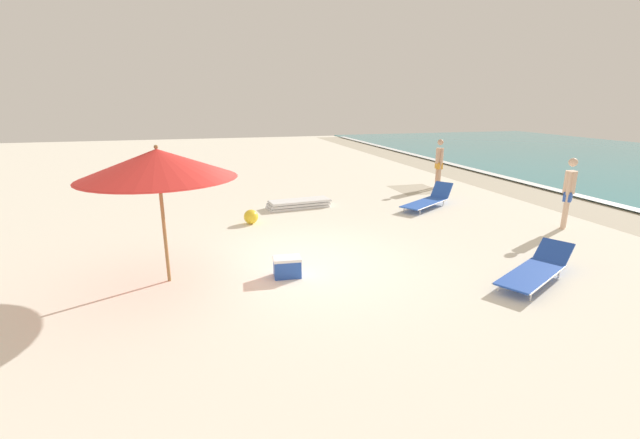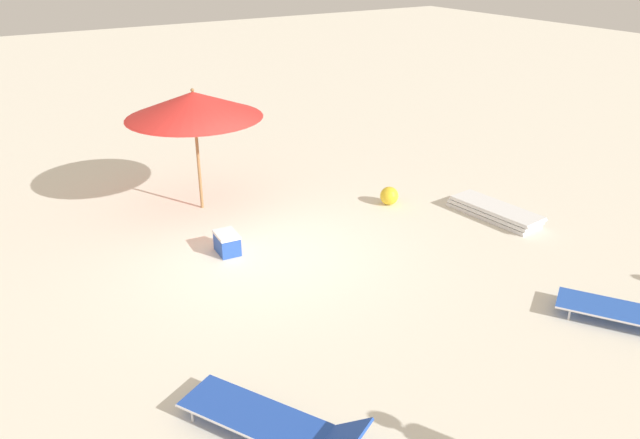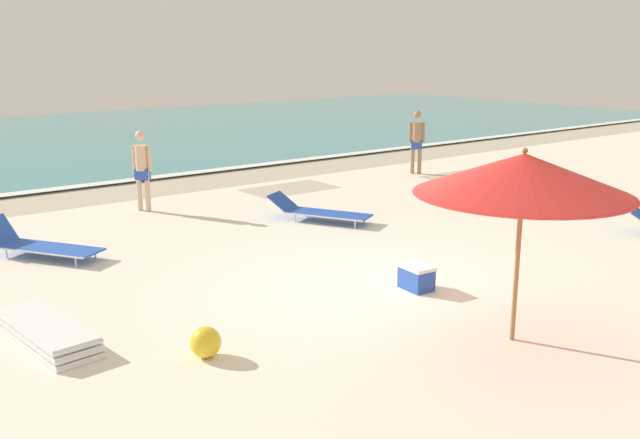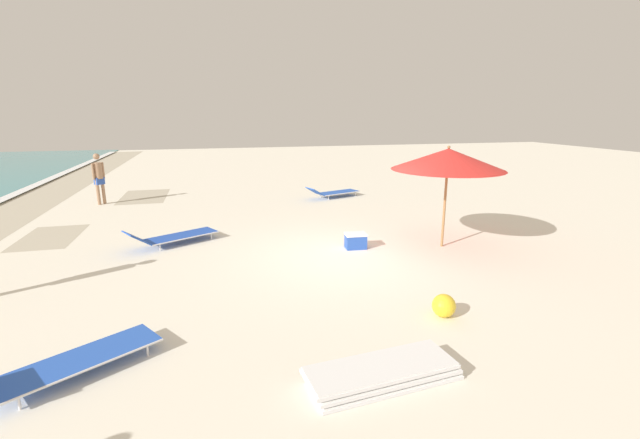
% 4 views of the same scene
% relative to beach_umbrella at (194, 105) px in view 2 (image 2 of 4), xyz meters
% --- Properties ---
extents(ground_plane, '(60.00, 60.00, 0.16)m').
position_rel_beach_umbrella_xyz_m(ground_plane, '(-0.14, 2.35, -2.17)').
color(ground_plane, silver).
extents(beach_umbrella, '(2.59, 2.59, 2.40)m').
position_rel_beach_umbrella_xyz_m(beach_umbrella, '(0.00, 0.00, 0.00)').
color(beach_umbrella, '#9E7547').
rests_on(beach_umbrella, ground_plane).
extents(lounger_stack, '(0.81, 1.96, 0.24)m').
position_rel_beach_umbrella_xyz_m(lounger_stack, '(-4.63, 3.43, -1.97)').
color(lounger_stack, white).
rests_on(lounger_stack, ground_plane).
extents(sun_lounger_under_umbrella, '(1.56, 2.19, 0.50)m').
position_rel_beach_umbrella_xyz_m(sun_lounger_under_umbrella, '(1.75, 6.29, -1.88)').
color(sun_lounger_under_umbrella, blue).
rests_on(sun_lounger_under_umbrella, ground_plane).
extents(beach_ball, '(0.37, 0.37, 0.37)m').
position_rel_beach_umbrella_xyz_m(beach_ball, '(-3.28, 1.85, -1.90)').
color(beach_ball, yellow).
rests_on(beach_ball, ground_plane).
extents(cooler_box, '(0.39, 0.53, 0.37)m').
position_rel_beach_umbrella_xyz_m(cooler_box, '(0.37, 2.07, -1.90)').
color(cooler_box, blue).
rests_on(cooler_box, ground_plane).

